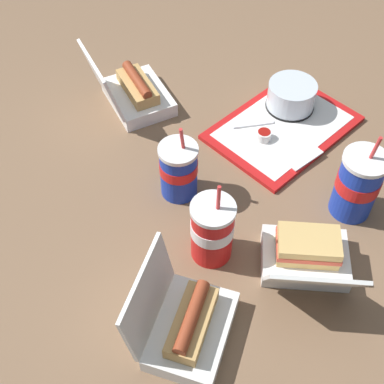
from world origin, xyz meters
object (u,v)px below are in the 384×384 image
Objects in this scene: cake_container at (291,96)px; soda_cup_front at (179,170)px; ketchup_cup at (264,135)px; soda_cup_right at (358,184)px; soda_cup_center at (212,230)px; clamshell_sandwich_left at (307,256)px; food_tray at (283,128)px; clamshell_hotdog_back at (134,92)px; clamshell_hotdog_corner at (186,324)px; plastic_fork at (253,124)px.

soda_cup_front is (-0.41, 0.04, 0.03)m from cake_container.
soda_cup_front reaches higher than ketchup_cup.
soda_cup_center is (-0.30, 0.17, -0.01)m from soda_cup_right.
ketchup_cup is 0.38m from clamshell_sandwich_left.
clamshell_hotdog_back reaches higher than food_tray.
clamshell_hotdog_corner is 1.05× the size of soda_cup_right.
clamshell_hotdog_corner is at bearing -128.08° from clamshell_hotdog_back.
clamshell_hotdog_back is at bearing 152.43° from plastic_fork.
plastic_fork is 0.47× the size of soda_cup_right.
clamshell_hotdog_back is (-0.25, 0.34, -0.01)m from cake_container.
cake_container reaches higher than ketchup_cup.
clamshell_hotdog_back reaches higher than cake_container.
food_tray is at bearing -158.90° from cake_container.
clamshell_hotdog_back reaches higher than plastic_fork.
soda_cup_right is at bearing -123.94° from cake_container.
plastic_fork is 0.60m from clamshell_hotdog_corner.
clamshell_hotdog_corner reaches higher than cake_container.
food_tray is at bearing -9.82° from ketchup_cup.
clamshell_hotdog_back is at bearing 51.92° from clamshell_hotdog_corner.
food_tray is 1.71× the size of soda_cup_right.
plastic_fork is (0.03, 0.05, -0.01)m from ketchup_cup.
soda_cup_right is at bearing -58.23° from soda_cup_front.
cake_container is at bearing -53.67° from clamshell_hotdog_back.
clamshell_hotdog_back is at bearing 61.87° from soda_cup_front.
ketchup_cup is at bearing 16.82° from soda_cup_center.
food_tray is 0.08m from ketchup_cup.
soda_cup_center is (-0.37, -0.16, 0.07)m from plastic_fork.
clamshell_hotdog_corner is 0.49m from soda_cup_right.
soda_cup_right is at bearing -100.38° from ketchup_cup.
soda_cup_front is (-0.21, 0.34, -0.01)m from soda_cup_right.
clamshell_hotdog_back is 1.17× the size of soda_cup_center.
ketchup_cup is (-0.15, -0.02, -0.02)m from cake_container.
soda_cup_right reaches higher than food_tray.
clamshell_sandwich_left is (-0.40, -0.30, -0.00)m from cake_container.
clamshell_hotdog_corner reaches higher than food_tray.
food_tray is at bearing 39.55° from clamshell_sandwich_left.
soda_cup_right is at bearing 1.15° from clamshell_sandwich_left.
clamshell_hotdog_corner is at bearing -155.69° from soda_cup_center.
soda_cup_center is (0.18, 0.08, 0.04)m from clamshell_hotdog_corner.
cake_container is at bearing 13.80° from soda_cup_center.
cake_container is at bearing -6.25° from soda_cup_front.
food_tray is at bearing 65.11° from soda_cup_right.
ketchup_cup is at bearing 47.98° from clamshell_sandwich_left.
clamshell_sandwich_left is 1.17× the size of soda_cup_right.
clamshell_hotdog_back is (-0.10, 0.36, 0.01)m from ketchup_cup.
food_tray is 1.46× the size of clamshell_sandwich_left.
clamshell_hotdog_back is (0.43, 0.54, 0.00)m from clamshell_hotdog_corner.
plastic_fork is 0.41× the size of clamshell_sandwich_left.
soda_cup_right reaches higher than soda_cup_front.
clamshell_sandwich_left is at bearing -132.02° from ketchup_cup.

